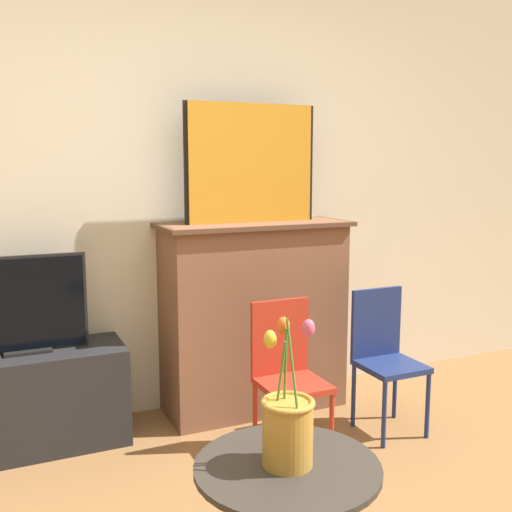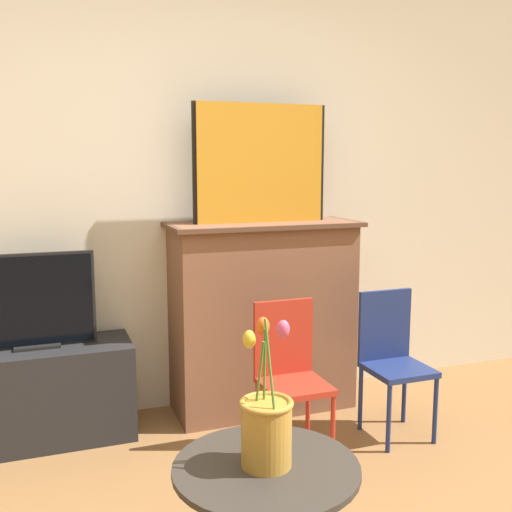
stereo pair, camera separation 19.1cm
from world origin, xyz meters
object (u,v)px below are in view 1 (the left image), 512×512
at_px(painting, 251,163).
at_px(vase_tulips, 288,426).
at_px(tv_monitor, 25,306).
at_px(chair_red, 287,368).
at_px(chair_blue, 384,351).

xyz_separation_m(painting, vase_tulips, (-0.57, -1.57, -0.80)).
distance_m(painting, tv_monitor, 1.42).
relative_size(painting, chair_red, 1.02).
xyz_separation_m(painting, chair_blue, (0.54, -0.56, -1.01)).
height_order(chair_red, chair_blue, same).
height_order(painting, tv_monitor, painting).
xyz_separation_m(chair_blue, vase_tulips, (-1.12, -1.01, 0.20)).
height_order(tv_monitor, vase_tulips, vase_tulips).
xyz_separation_m(chair_red, chair_blue, (0.61, 0.03, 0.00)).
xyz_separation_m(painting, chair_red, (-0.07, -0.59, -1.01)).
bearing_deg(painting, chair_red, -96.53).
height_order(tv_monitor, chair_red, tv_monitor).
bearing_deg(chair_red, vase_tulips, -117.22).
distance_m(chair_red, vase_tulips, 1.12).
height_order(painting, chair_blue, painting).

